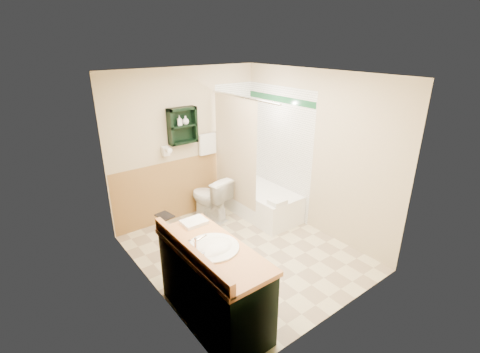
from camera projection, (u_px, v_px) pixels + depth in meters
The scene contains 25 objects.
floor at pixel (244, 252), 4.85m from camera, with size 3.00×3.00×0.00m, color beige.
back_wall at pixel (186, 145), 5.52m from camera, with size 2.60×0.04×2.40m, color beige.
left_wall at pixel (146, 200), 3.66m from camera, with size 0.04×3.00×2.40m, color beige.
right_wall at pixel (315, 153), 5.14m from camera, with size 0.04×3.00×2.40m, color beige.
ceiling at pixel (245, 72), 3.95m from camera, with size 2.60×3.00×0.04m, color white.
wainscot_left at pixel (155, 254), 3.94m from camera, with size 2.98×2.98×1.00m, color #B68A49, non-canonical shape.
wainscot_back at pixel (189, 186), 5.76m from camera, with size 2.58×2.58×1.00m, color #B68A49, non-canonical shape.
mirror_frame at pixel (173, 189), 3.17m from camera, with size 1.30×1.30×1.00m, color brown, non-canonical shape.
mirror_glass at pixel (173, 189), 3.17m from camera, with size 1.20×1.20×0.90m, color white, non-canonical shape.
tile_right at pixel (278, 151), 5.73m from camera, with size 1.50×1.50×2.10m, color white, non-canonical shape.
tile_back at pixel (239, 144), 6.12m from camera, with size 0.95×0.95×2.10m, color white, non-canonical shape.
tile_accent at pixel (279, 99), 5.41m from camera, with size 1.50×1.50×0.10m, color #164D2A, non-canonical shape.
wall_shelf at pixel (183, 126), 5.25m from camera, with size 0.45×0.15×0.55m, color black.
hair_dryer at pixel (166, 151), 5.23m from camera, with size 0.10×0.24×0.18m, color white, non-canonical shape.
towel_bar at pixel (207, 133), 5.61m from camera, with size 0.40×0.06×0.40m, color white, non-canonical shape.
curtain_rod at pixel (242, 97), 4.96m from camera, with size 0.03×0.03×1.60m, color silver.
shower_curtain at pixel (235, 151), 5.40m from camera, with size 1.05×1.05×1.70m, color beige, non-canonical shape.
vanity at pixel (214, 284), 3.56m from camera, with size 0.59×1.37×0.87m, color black.
bathtub at pixel (258, 200), 5.88m from camera, with size 0.69×1.50×0.46m, color white.
toilet at pixel (210, 198), 5.65m from camera, with size 0.41×0.73×0.72m, color white.
counter_towel at pixel (194, 222), 3.84m from camera, with size 0.27×0.21×0.04m, color white.
vanity_book at pixel (158, 211), 3.90m from camera, with size 0.15×0.02×0.21m, color black.
tub_towel at pixel (277, 202), 5.21m from camera, with size 0.25×0.21×0.07m, color white.
soap_bottle_a at pixel (180, 123), 5.20m from camera, with size 0.07×0.15×0.07m, color white.
soap_bottle_b at pixel (186, 121), 5.25m from camera, with size 0.10×0.13×0.10m, color white.
Camera 1 is at (-2.54, -3.23, 2.78)m, focal length 26.00 mm.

